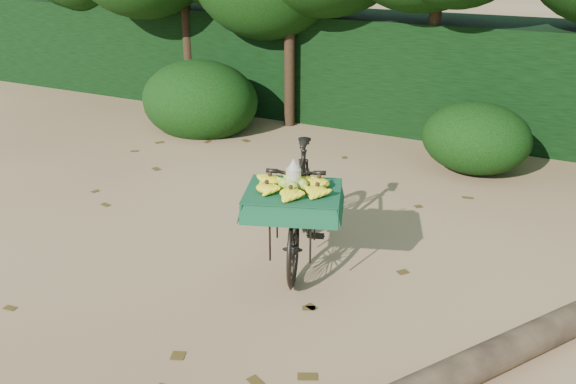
% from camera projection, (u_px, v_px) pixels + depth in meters
% --- Properties ---
extents(ground, '(80.00, 80.00, 0.00)m').
position_uv_depth(ground, '(205.00, 296.00, 5.50)').
color(ground, tan).
rests_on(ground, ground).
extents(vendor_bicycle, '(1.29, 2.01, 1.16)m').
position_uv_depth(vendor_bicycle, '(300.00, 203.00, 5.97)').
color(vendor_bicycle, black).
rests_on(vendor_bicycle, ground).
extents(fallen_log, '(2.09, 3.13, 0.25)m').
position_uv_depth(fallen_log, '(458.00, 374.00, 4.33)').
color(fallen_log, brown).
rests_on(fallen_log, ground).
extents(hedge_backdrop, '(26.00, 1.80, 1.80)m').
position_uv_depth(hedge_backdrop, '(412.00, 72.00, 10.33)').
color(hedge_backdrop, black).
rests_on(hedge_backdrop, ground).
extents(tree_row, '(14.50, 2.00, 4.00)m').
position_uv_depth(tree_row, '(363.00, 7.00, 9.53)').
color(tree_row, black).
rests_on(tree_row, ground).
extents(bush_clumps, '(8.80, 1.70, 0.90)m').
position_uv_depth(bush_clumps, '(404.00, 132.00, 8.65)').
color(bush_clumps, black).
rests_on(bush_clumps, ground).
extents(leaf_litter, '(7.00, 7.30, 0.01)m').
position_uv_depth(leaf_litter, '(242.00, 264.00, 6.04)').
color(leaf_litter, '#453412').
rests_on(leaf_litter, ground).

